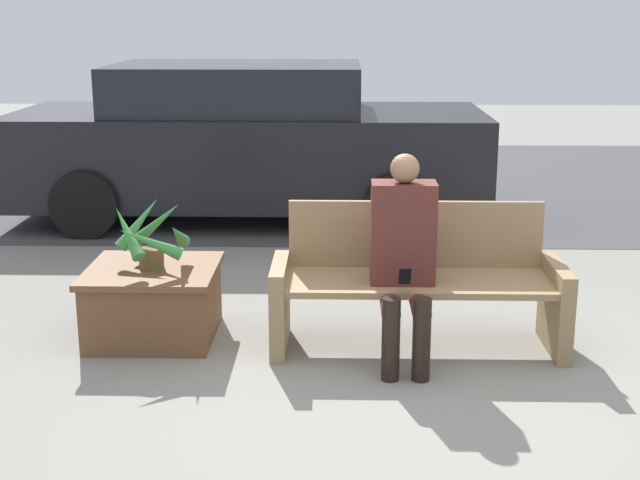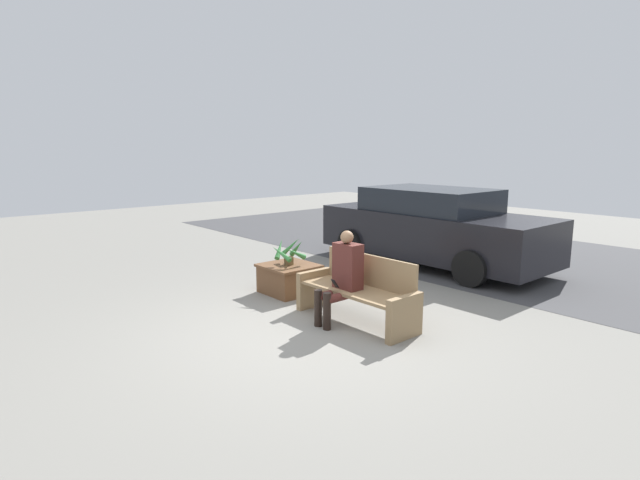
# 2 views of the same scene
# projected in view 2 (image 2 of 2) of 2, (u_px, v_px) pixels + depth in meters

# --- Properties ---
(ground_plane) EXTENTS (30.00, 30.00, 0.00)m
(ground_plane) POSITION_uv_depth(u_px,v_px,m) (305.00, 335.00, 6.19)
(ground_plane) COLOR gray
(road_surface) EXTENTS (20.00, 6.00, 0.01)m
(road_surface) POSITION_uv_depth(u_px,v_px,m) (539.00, 262.00, 10.17)
(road_surface) COLOR #424244
(road_surface) RESTS_ON ground_plane
(bench) EXTENTS (1.78, 0.59, 0.87)m
(bench) POSITION_uv_depth(u_px,v_px,m) (359.00, 291.00, 6.64)
(bench) COLOR #8C704C
(bench) RESTS_ON ground_plane
(person_seated) EXTENTS (0.38, 0.61, 1.22)m
(person_seated) POSITION_uv_depth(u_px,v_px,m) (343.00, 274.00, 6.54)
(person_seated) COLOR #51231E
(person_seated) RESTS_ON ground_plane
(planter_box) EXTENTS (0.81, 0.79, 0.46)m
(planter_box) POSITION_uv_depth(u_px,v_px,m) (289.00, 277.00, 7.97)
(planter_box) COLOR brown
(planter_box) RESTS_ON ground_plane
(potted_plant) EXTENTS (0.50, 0.51, 0.43)m
(potted_plant) POSITION_uv_depth(u_px,v_px,m) (289.00, 252.00, 7.89)
(potted_plant) COLOR brown
(potted_plant) RESTS_ON planter_box
(parked_car) EXTENTS (4.58, 1.98, 1.51)m
(parked_car) POSITION_uv_depth(u_px,v_px,m) (433.00, 227.00, 9.87)
(parked_car) COLOR black
(parked_car) RESTS_ON ground_plane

